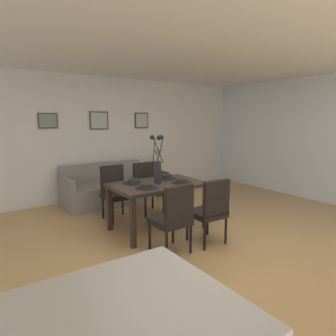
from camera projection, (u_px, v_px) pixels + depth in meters
ground_plane at (195, 248)px, 3.96m from camera, size 9.00×9.00×0.00m
back_wall_panel at (100, 138)px, 6.39m from camera, size 9.00×0.10×2.60m
side_window_wall at (320, 139)px, 6.11m from camera, size 0.10×6.30×2.60m
ceiling_panel at (178, 47)px, 3.85m from camera, size 9.00×7.20×0.08m
dining_table at (158, 189)px, 4.54m from camera, size 1.40×0.90×0.74m
dining_chair_near_left at (174, 216)px, 3.71m from camera, size 0.45×0.45×0.92m
dining_chair_near_right at (115, 190)px, 5.07m from camera, size 0.46×0.46×0.92m
dining_chair_far_left at (210, 208)px, 4.01m from camera, size 0.45×0.45×0.92m
dining_chair_far_right at (147, 185)px, 5.41m from camera, size 0.44×0.44×0.92m
centerpiece_vase at (158, 165)px, 4.48m from camera, size 0.21×0.23×0.73m
placemat_near_left at (147, 188)px, 4.18m from camera, size 0.32×0.32×0.01m
bowl_near_left at (147, 186)px, 4.18m from camera, size 0.17×0.17×0.07m
placemat_near_right at (133, 183)px, 4.51m from camera, size 0.32×0.32×0.01m
bowl_near_right at (133, 181)px, 4.51m from camera, size 0.17×0.17×0.07m
placemat_far_left at (182, 183)px, 4.53m from camera, size 0.32×0.32×0.01m
bowl_far_left at (182, 180)px, 4.53m from camera, size 0.17×0.17×0.07m
placemat_far_right at (167, 178)px, 4.86m from camera, size 0.32×0.32×0.01m
bowl_far_right at (167, 176)px, 4.86m from camera, size 0.17×0.17×0.07m
sofa at (108, 190)px, 6.05m from camera, size 1.75×0.84×0.80m
side_table at (158, 183)px, 6.76m from camera, size 0.36×0.36×0.52m
table_lamp at (158, 156)px, 6.65m from camera, size 0.22×0.22×0.51m
framed_picture_left at (48, 121)px, 5.67m from camera, size 0.37×0.03×0.30m
framed_picture_center at (99, 121)px, 6.25m from camera, size 0.41×0.03×0.38m
framed_picture_right at (142, 120)px, 6.83m from camera, size 0.34×0.03×0.35m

